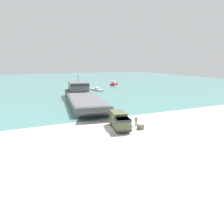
% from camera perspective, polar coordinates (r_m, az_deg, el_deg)
% --- Properties ---
extents(ground_plane, '(240.00, 240.00, 0.00)m').
position_cam_1_polar(ground_plane, '(40.21, 0.42, -4.33)').
color(ground_plane, '#B7B5AD').
extents(water_surface, '(240.00, 180.00, 0.01)m').
position_cam_1_polar(water_surface, '(133.18, -17.85, 7.35)').
color(water_surface, '#477F7A').
rests_on(water_surface, ground_plane).
extents(landing_craft, '(14.07, 39.34, 7.54)m').
position_cam_1_polar(landing_craft, '(67.13, -7.82, 4.25)').
color(landing_craft, '#56605B').
rests_on(landing_craft, ground_plane).
extents(military_truck, '(4.03, 7.37, 2.85)m').
position_cam_1_polar(military_truck, '(39.92, 2.00, -2.21)').
color(military_truck, '#566042').
rests_on(military_truck, ground_plane).
extents(soldier_on_ramp, '(0.46, 0.27, 1.81)m').
position_cam_1_polar(soldier_on_ramp, '(41.91, 6.31, -2.18)').
color(soldier_on_ramp, '#6B664C').
rests_on(soldier_on_ramp, ground_plane).
extents(moored_boat_a, '(3.19, 8.50, 1.35)m').
position_cam_1_polar(moored_boat_a, '(92.76, -4.03, 5.94)').
color(moored_boat_a, '#B7BABF').
rests_on(moored_boat_a, ground_plane).
extents(moored_boat_b, '(6.18, 6.71, 2.09)m').
position_cam_1_polar(moored_boat_b, '(113.10, 0.50, 7.40)').
color(moored_boat_b, '#B22323').
rests_on(moored_boat_b, ground_plane).
extents(cargo_crate, '(0.89, 1.06, 0.87)m').
position_cam_1_polar(cargo_crate, '(40.07, 7.45, -3.85)').
color(cargo_crate, '#6B664C').
rests_on(cargo_crate, ground_plane).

